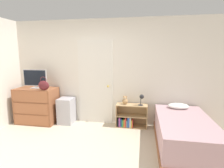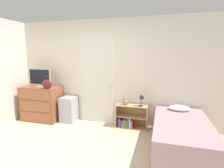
{
  "view_description": "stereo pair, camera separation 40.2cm",
  "coord_description": "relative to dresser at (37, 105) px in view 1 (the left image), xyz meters",
  "views": [
    {
      "loc": [
        1.14,
        -2.19,
        1.72
      ],
      "look_at": [
        0.44,
        1.71,
        1.04
      ],
      "focal_mm": 28.0,
      "sensor_mm": 36.0,
      "label": 1
    },
    {
      "loc": [
        1.53,
        -2.1,
        1.72
      ],
      "look_at": [
        0.44,
        1.71,
        1.04
      ],
      "focal_mm": 28.0,
      "sensor_mm": 36.0,
      "label": 2
    }
  ],
  "objects": [
    {
      "name": "storage_bin",
      "position": [
        0.75,
        0.08,
        -0.12
      ],
      "size": [
        0.36,
        0.39,
        0.64
      ],
      "color": "#ADADB7",
      "rests_on": "ground_plane"
    },
    {
      "name": "bed",
      "position": [
        3.4,
        -0.61,
        -0.17
      ],
      "size": [
        0.99,
        1.8,
        0.66
      ],
      "color": "brown",
      "rests_on": "ground_plane"
    },
    {
      "name": "bookshelf",
      "position": [
        2.33,
        0.14,
        -0.23
      ],
      "size": [
        0.73,
        0.28,
        0.55
      ],
      "color": "tan",
      "rests_on": "ground_plane"
    },
    {
      "name": "tv",
      "position": [
        -0.01,
        0.01,
        0.69
      ],
      "size": [
        0.62,
        0.16,
        0.46
      ],
      "color": "#B7B7BC",
      "rests_on": "dresser"
    },
    {
      "name": "handbag",
      "position": [
        0.34,
        -0.19,
        0.56
      ],
      "size": [
        0.27,
        0.1,
        0.32
      ],
      "color": "#591E23",
      "rests_on": "dresser"
    },
    {
      "name": "teddy_bear",
      "position": [
        2.22,
        0.14,
        0.19
      ],
      "size": [
        0.13,
        0.13,
        0.21
      ],
      "color": "tan",
      "rests_on": "bookshelf"
    },
    {
      "name": "door_closed",
      "position": [
        1.46,
        0.28,
        0.59
      ],
      "size": [
        0.86,
        0.09,
        2.06
      ],
      "color": "silver",
      "rests_on": "ground_plane"
    },
    {
      "name": "dresser",
      "position": [
        0.0,
        0.0,
        0.0
      ],
      "size": [
        0.98,
        0.56,
        0.89
      ],
      "color": "brown",
      "rests_on": "ground_plane"
    },
    {
      "name": "wall_back",
      "position": [
        1.48,
        0.33,
        0.83
      ],
      "size": [
        10.0,
        0.06,
        2.55
      ],
      "color": "silver",
      "rests_on": "ground_plane"
    },
    {
      "name": "desk_lamp",
      "position": [
        2.6,
        0.09,
        0.29
      ],
      "size": [
        0.13,
        0.12,
        0.26
      ],
      "color": "#262628",
      "rests_on": "bookshelf"
    }
  ]
}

